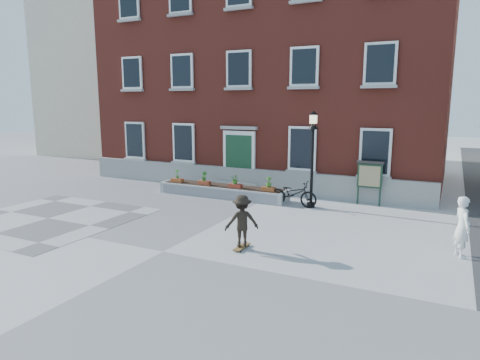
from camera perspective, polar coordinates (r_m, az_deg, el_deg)
The scene contains 10 objects.
ground at distance 12.77m, azimuth -10.19°, elevation -9.38°, with size 100.00×100.00×0.00m, color #A1A1A4.
checker_patch at distance 17.50m, azimuth -24.22°, elevation -4.70°, with size 6.00×6.00×0.01m, color #555457.
distant_building at distance 38.97m, azimuth -14.41°, elevation 13.33°, with size 10.00×12.00×13.00m, color beige.
bicycle at distance 17.86m, azimuth 7.08°, elevation -1.80°, with size 0.71×2.04×1.07m, color black.
bystander at distance 13.44m, azimuth 27.52°, elevation -5.56°, with size 0.63×0.41×1.73m, color white.
brick_building at distance 25.40m, azimuth 5.16°, elevation 14.91°, with size 18.40×10.85×12.60m.
planter_assembly at distance 19.56m, azimuth -2.38°, elevation -1.35°, with size 6.20×1.12×1.15m.
lamp_post at distance 17.49m, azimuth 9.65°, elevation 4.52°, with size 0.40×0.40×3.93m.
notice_board at distance 18.54m, azimuth 16.91°, elevation 0.56°, with size 1.10×0.16×1.87m.
skateboarder at distance 12.55m, azimuth 0.24°, elevation -5.51°, with size 1.15×1.06×1.62m.
Camera 1 is at (7.26, -9.59, 4.28)m, focal length 32.00 mm.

